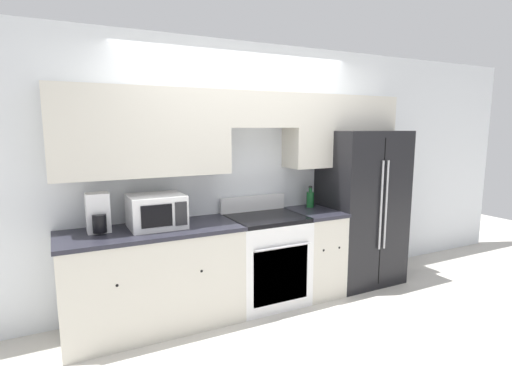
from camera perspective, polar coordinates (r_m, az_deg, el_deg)
The scene contains 9 objects.
ground_plane at distance 3.95m, azimuth 2.15°, elevation -17.25°, with size 12.00×12.00×0.00m, color beige.
wall_back at distance 4.06m, azimuth -1.84°, elevation 5.15°, with size 8.00×0.39×2.60m.
lower_cabinets_left at distance 3.70m, azimuth -14.47°, elevation -11.84°, with size 1.54×0.64×0.89m.
lower_cabinets_right at distance 4.37m, azimuth 8.19°, elevation -8.35°, with size 0.46×0.64×0.89m.
oven_range at distance 4.07m, azimuth 1.38°, elevation -9.51°, with size 0.73×0.65×1.05m.
refrigerator at distance 4.71m, azimuth 14.31°, elevation -2.04°, with size 0.87×0.79×1.72m.
microwave at distance 3.60m, azimuth -14.06°, elevation -2.66°, with size 0.47×0.41×0.29m.
bottle at distance 4.42m, azimuth 7.74°, elevation -0.97°, with size 0.08×0.08×0.23m.
paper_towel_holder at distance 3.57m, azimuth -21.62°, elevation -2.98°, with size 0.18×0.22×0.33m.
Camera 1 is at (-1.73, -3.08, 1.76)m, focal length 28.00 mm.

